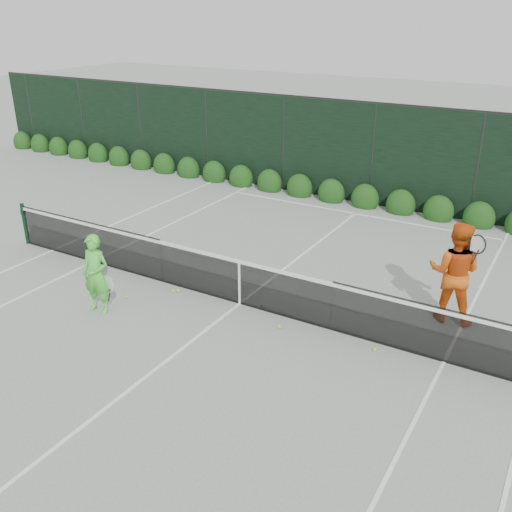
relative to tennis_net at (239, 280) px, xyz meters
The scene contains 8 objects.
ground 0.53m from the tennis_net, ahead, with size 80.00×80.00×0.00m, color gray.
tennis_net is the anchor object (origin of this frame).
player_woman 2.79m from the tennis_net, 143.44° to the right, with size 0.67×0.46×1.61m.
player_man 4.15m from the tennis_net, 21.86° to the left, with size 1.01×0.81×2.00m.
court_lines 0.53m from the tennis_net, ahead, with size 11.03×23.83×0.01m.
windscreen_fence 2.88m from the tennis_net, 89.49° to the right, with size 32.00×21.07×3.06m.
hedge_row 7.16m from the tennis_net, 89.80° to the left, with size 31.66×0.65×0.94m.
tennis_balls 0.61m from the tennis_net, 98.61° to the right, with size 5.20×1.19×0.07m.
Camera 1 is at (5.49, -8.69, 5.58)m, focal length 40.00 mm.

